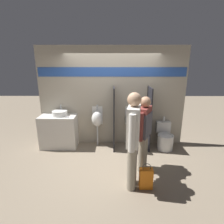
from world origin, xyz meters
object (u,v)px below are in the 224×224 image
object	(u,v)px
cell_phone	(67,117)
shopping_bag	(146,178)
person_in_vest	(144,129)
person_with_lanyard	(133,138)
toilet	(165,139)
urinal_near_counter	(97,119)
sink_basin	(60,113)
urinal_far	(131,119)

from	to	relation	value
cell_phone	shopping_bag	bearing A→B (deg)	-40.90
person_in_vest	person_with_lanyard	size ratio (longest dim) A/B	0.90
toilet	person_with_lanyard	world-z (taller)	person_with_lanyard
urinal_near_counter	shopping_bag	bearing A→B (deg)	-59.47
person_in_vest	person_with_lanyard	world-z (taller)	person_with_lanyard
sink_basin	person_with_lanyard	xyz separation A→B (m)	(1.79, -1.66, 0.03)
urinal_near_counter	shopping_bag	distance (m)	2.14
person_in_vest	toilet	bearing A→B (deg)	-10.51
urinal_far	toilet	bearing A→B (deg)	-11.81
cell_phone	urinal_far	world-z (taller)	urinal_far
cell_phone	shopping_bag	distance (m)	2.49
urinal_near_counter	urinal_far	size ratio (longest dim) A/B	1.00
person_with_lanyard	shopping_bag	distance (m)	0.83
urinal_far	shopping_bag	world-z (taller)	urinal_far
sink_basin	urinal_near_counter	xyz separation A→B (m)	(1.00, 0.07, -0.19)
urinal_far	person_with_lanyard	bearing A→B (deg)	-94.35
cell_phone	urinal_far	size ratio (longest dim) A/B	0.12
urinal_far	person_with_lanyard	xyz separation A→B (m)	(-0.13, -1.73, 0.22)
sink_basin	person_in_vest	size ratio (longest dim) A/B	0.25
cell_phone	person_in_vest	bearing A→B (deg)	-27.89
toilet	shopping_bag	bearing A→B (deg)	-116.57
toilet	person_in_vest	distance (m)	1.42
toilet	person_in_vest	bearing A→B (deg)	-127.53
urinal_far	shopping_bag	xyz separation A→B (m)	(0.13, -1.78, -0.57)
shopping_bag	person_in_vest	bearing A→B (deg)	87.14
cell_phone	person_with_lanyard	bearing A→B (deg)	-44.35
urinal_far	person_in_vest	size ratio (longest dim) A/B	0.71
cell_phone	person_with_lanyard	size ratio (longest dim) A/B	0.08
shopping_bag	person_with_lanyard	bearing A→B (deg)	168.53
person_in_vest	person_with_lanyard	xyz separation A→B (m)	(-0.29, -0.54, 0.05)
sink_basin	toilet	bearing A→B (deg)	-2.57
sink_basin	urinal_far	bearing A→B (deg)	1.94
sink_basin	cell_phone	world-z (taller)	sink_basin
cell_phone	person_in_vest	distance (m)	2.07
urinal_far	person_in_vest	xyz separation A→B (m)	(0.16, -1.19, 0.17)
person_in_vest	urinal_far	bearing A→B (deg)	34.57
person_in_vest	shopping_bag	distance (m)	0.95
sink_basin	shopping_bag	bearing A→B (deg)	-39.96
toilet	shopping_bag	size ratio (longest dim) A/B	1.62
person_in_vest	shopping_bag	bearing A→B (deg)	-155.84
urinal_far	toilet	xyz separation A→B (m)	(0.92, -0.19, -0.49)
toilet	shopping_bag	distance (m)	1.77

